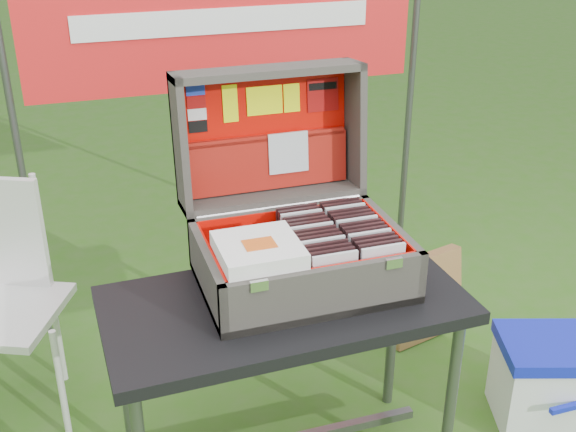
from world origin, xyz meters
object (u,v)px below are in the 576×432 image
object	(u,v)px
table	(285,389)
cooler	(550,380)
cardboard_box	(426,297)
suitcase	(296,188)

from	to	relation	value
table	cooler	bearing A→B (deg)	-4.69
cooler	cardboard_box	size ratio (longest dim) A/B	1.02
suitcase	cardboard_box	distance (m)	1.16
cooler	cardboard_box	world-z (taller)	cardboard_box
suitcase	cooler	size ratio (longest dim) A/B	1.61
table	suitcase	xyz separation A→B (m)	(0.08, 0.13, 0.64)
suitcase	cardboard_box	world-z (taller)	suitcase
suitcase	cardboard_box	bearing A→B (deg)	30.51
cooler	cardboard_box	xyz separation A→B (m)	(-0.17, 0.62, 0.02)
table	suitcase	distance (m)	0.65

